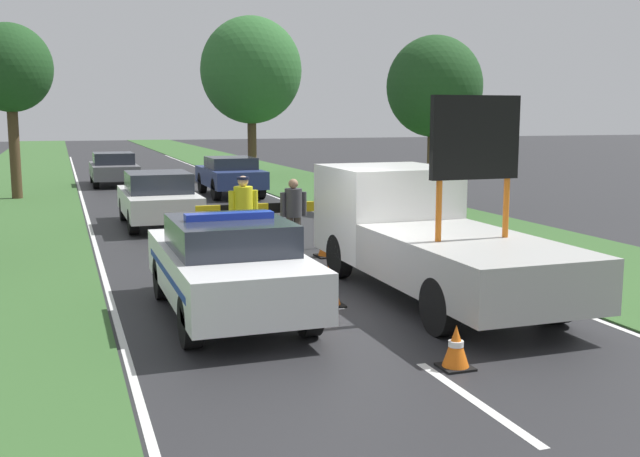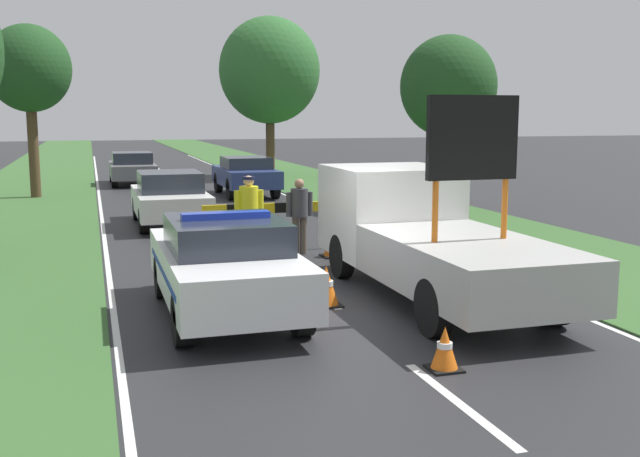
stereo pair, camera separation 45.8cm
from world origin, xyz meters
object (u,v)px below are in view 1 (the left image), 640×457
roadside_tree_near_left (10,69)px  police_car (228,265)px  work_truck (421,232)px  traffic_cone_near_truck (328,286)px  queued_car_hatch_blue (230,175)px  pedestrian_civilian (293,210)px  traffic_cone_near_police (456,347)px  traffic_cone_centre_front (348,224)px  queued_car_suv_grey (114,168)px  queued_car_van_white (158,198)px  traffic_cone_behind_barrier (329,240)px  roadside_tree_near_right (251,71)px  traffic_cone_lane_edge (182,236)px  police_officer (243,210)px  roadside_tree_mid_left (434,87)px  road_barrier (268,211)px

roadside_tree_near_left → police_car: bearing=-78.0°
work_truck → traffic_cone_near_truck: bearing=11.1°
queued_car_hatch_blue → roadside_tree_near_left: (-7.48, 1.44, 3.80)m
pedestrian_civilian → traffic_cone_near_police: size_ratio=3.09×
traffic_cone_centre_front → queued_car_suv_grey: 16.74m
pedestrian_civilian → queued_car_van_white: bearing=91.7°
traffic_cone_behind_barrier → roadside_tree_near_right: (3.44, 20.48, 4.71)m
pedestrian_civilian → traffic_cone_near_truck: (-0.79, -4.43, -0.65)m
police_car → traffic_cone_centre_front: (4.38, 6.31, -0.47)m
queued_car_van_white → roadside_tree_near_left: bearing=-64.4°
roadside_tree_near_left → queued_car_suv_grey: bearing=50.3°
pedestrian_civilian → traffic_cone_lane_edge: (-2.24, 1.16, -0.62)m
pedestrian_civilian → queued_car_hatch_blue: size_ratio=0.38×
queued_car_suv_grey → roadside_tree_near_left: roadside_tree_near_left is taller
police_officer → traffic_cone_near_truck: bearing=103.8°
traffic_cone_near_police → roadside_tree_mid_left: size_ratio=0.10×
pedestrian_civilian → traffic_cone_centre_front: 2.76m
queued_car_van_white → roadside_tree_near_right: bearing=-113.1°
traffic_cone_behind_barrier → queued_car_van_white: size_ratio=0.17×
police_car → pedestrian_civilian: 5.11m
work_truck → roadside_tree_mid_left: size_ratio=1.14×
work_truck → traffic_cone_near_truck: (-1.85, -0.46, -0.71)m
traffic_cone_centre_front → roadside_tree_near_left: (-8.21, 11.69, 4.28)m
police_officer → traffic_cone_centre_front: size_ratio=2.80×
pedestrian_civilian → queued_car_van_white: (-2.25, 5.19, -0.21)m
pedestrian_civilian → roadside_tree_near_left: bearing=93.1°
roadside_tree_near_left → roadside_tree_near_right: 12.17m
traffic_cone_behind_barrier → roadside_tree_near_left: (-6.86, 14.01, 4.23)m
work_truck → queued_car_hatch_blue: (0.18, 16.03, -0.24)m
roadside_tree_near_right → traffic_cone_near_truck: bearing=-101.2°
queued_car_hatch_blue → roadside_tree_near_right: bearing=-109.6°
traffic_cone_lane_edge → traffic_cone_near_police: bearing=-78.0°
pedestrian_civilian → queued_car_suv_grey: size_ratio=0.37×
traffic_cone_near_police → traffic_cone_centre_front: (2.33, 9.53, 0.05)m
roadside_tree_near_right → roadside_tree_mid_left: bearing=-80.1°
police_car → traffic_cone_near_police: police_car is taller
police_officer → roadside_tree_mid_left: bearing=-131.9°
queued_car_suv_grey → roadside_tree_mid_left: (9.06, -11.90, 3.12)m
queued_car_van_white → road_barrier: bearing=110.9°
work_truck → road_barrier: 4.69m
police_car → queued_car_suv_grey: police_car is taller
pedestrian_civilian → roadside_tree_near_right: roadside_tree_near_right is taller
roadside_tree_near_right → queued_car_hatch_blue: bearing=-109.6°
police_car → traffic_cone_behind_barrier: 5.03m
pedestrian_civilian → queued_car_hatch_blue: (1.25, 12.06, -0.18)m
traffic_cone_near_police → queued_car_van_white: (-1.90, 12.91, 0.50)m
road_barrier → police_car: bearing=-112.3°
traffic_cone_lane_edge → police_officer: bearing=-49.4°
traffic_cone_near_police → queued_car_van_white: bearing=98.3°
police_officer → queued_car_hatch_blue: (2.38, 12.19, -0.25)m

